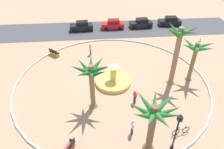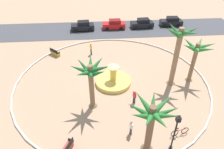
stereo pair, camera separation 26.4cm
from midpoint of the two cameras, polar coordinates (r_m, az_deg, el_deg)
The scene contains 18 objects.
ground_plane at distance 23.89m, azimuth 0.17°, elevation -1.79°, with size 80.00×80.00×0.00m, color tan.
plaza_curb at distance 23.83m, azimuth 0.17°, elevation -1.60°, with size 22.17×22.17×0.20m, color silver.
street_asphalt at distance 37.41m, azimuth -1.82°, elevation 12.58°, with size 48.00×8.00×0.03m, color #424247.
fountain at distance 23.36m, azimuth 0.67°, elevation -1.78°, with size 4.09×4.09×2.24m.
palm_tree_near_fountain at distance 18.35m, azimuth -5.56°, elevation -0.14°, with size 3.83×3.76×5.10m.
palm_tree_by_curb at distance 14.87m, azimuth 11.75°, elevation -11.77°, with size 3.79×3.89×4.96m.
palm_tree_mid_plaza at distance 23.86m, azimuth 22.95°, elevation 5.68°, with size 3.79×3.49×5.05m.
palm_tree_far_side at distance 22.05m, azimuth 18.50°, elevation 7.59°, with size 3.48×3.28×7.04m.
bench_west at distance 29.90m, azimuth -15.46°, elevation 5.85°, with size 1.52×1.44×1.00m.
lamppost at distance 16.35m, azimuth 17.83°, elevation -14.78°, with size 0.32×0.32×3.88m.
bicycle_red_frame at distance 18.94m, azimuth 18.93°, elevation -14.98°, with size 1.69×0.52×0.94m.
person_cyclist_helmet at distance 17.74m, azimuth 5.84°, elevation -14.43°, with size 0.24×0.53×1.60m.
person_cyclist_photo at distance 20.51m, azimuth 6.71°, elevation -6.08°, with size 0.33×0.48×1.64m.
person_pedestrian_stroll at distance 28.83m, azimuth -5.69°, elevation 7.25°, with size 0.31×0.50×1.69m.
parked_car_leftmost at distance 37.08m, azimuth -8.02°, elevation 13.32°, with size 4.12×2.15×1.67m.
parked_car_second at distance 37.42m, azimuth 0.77°, elevation 13.86°, with size 4.01×1.93×1.67m.
parked_car_third at distance 38.29m, azimuth 8.71°, elevation 13.98°, with size 4.09×2.10×1.67m.
parked_car_rightmost at distance 40.29m, azimuth 16.53°, elevation 14.04°, with size 4.08×2.07×1.67m.
Camera 2 is at (-1.46, -19.04, 14.35)m, focal length 32.48 mm.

